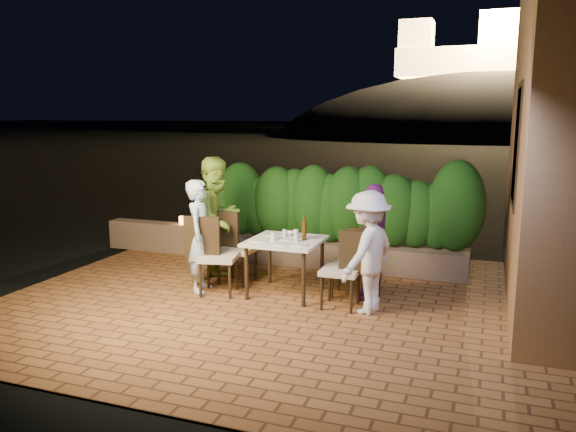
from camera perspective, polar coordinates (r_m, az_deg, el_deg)
The scene contains 31 objects.
ground at distance 6.98m, azimuth -2.41°, elevation -9.82°, with size 400.00×400.00×0.00m, color black.
terrace_floor at distance 7.44m, azimuth -0.93°, elevation -8.99°, with size 7.00×6.00×0.15m, color brown.
window_pane at distance 7.58m, azimuth 22.43°, elevation 6.64°, with size 0.08×1.00×1.40m, color black.
window_frame at distance 7.58m, azimuth 22.36°, elevation 6.65°, with size 0.06×1.15×1.55m, color black.
planter at distance 8.94m, azimuth 4.38°, elevation -3.86°, with size 4.20×0.55×0.40m, color #735E49.
hedge at distance 8.79m, azimuth 4.45°, elevation 0.88°, with size 4.00×0.70×1.10m, color #164111, non-canonical shape.
parapet at distance 10.13m, azimuth -12.21°, elevation -2.11°, with size 2.20×0.30×0.50m, color #735E49.
hill at distance 66.37m, azimuth 19.42°, elevation 4.13°, with size 52.00×40.00×22.00m, color black.
fortress at distance 66.56m, azimuth 20.18°, elevation 16.63°, with size 26.00×8.00×8.00m, color #FFCC7A, non-canonical shape.
dining_table at distance 7.51m, azimuth -0.26°, elevation -5.20°, with size 0.95×0.95×0.75m, color white, non-canonical shape.
plate_nw at distance 7.35m, azimuth -2.94°, elevation -2.48°, with size 0.24×0.24×0.01m, color white.
plate_sw at distance 7.69m, azimuth -1.69°, elevation -1.91°, with size 0.20×0.20×0.01m, color white.
plate_ne at distance 7.09m, azimuth 1.15°, elevation -2.95°, with size 0.23×0.23×0.01m, color white.
plate_se at distance 7.53m, azimuth 2.06°, elevation -2.17°, with size 0.23×0.23×0.01m, color white.
plate_centre at distance 7.45m, azimuth -0.23°, elevation -2.30°, with size 0.24×0.24×0.01m, color white.
plate_front at distance 7.12m, azimuth -0.64°, elevation -2.89°, with size 0.23×0.23×0.01m, color white.
glass_nw at distance 7.34m, azimuth -1.52°, elevation -2.08°, with size 0.07×0.07×0.12m, color silver.
glass_sw at distance 7.59m, azimuth -0.34°, elevation -1.73°, with size 0.06×0.06×0.10m, color silver.
glass_ne at distance 7.29m, azimuth 0.83°, elevation -2.22°, with size 0.06×0.06×0.10m, color silver.
glass_se at distance 7.47m, azimuth 0.83°, elevation -1.84°, with size 0.07×0.07×0.12m, color silver.
beer_bottle at distance 7.37m, azimuth 1.66°, elevation -1.18°, with size 0.06×0.06×0.33m, color #442A0B, non-canonical shape.
bowl at distance 7.68m, azimuth 0.09°, elevation -1.80°, with size 0.18×0.18×0.05m, color white.
chair_left_front at distance 7.56m, azimuth -7.09°, elevation -4.00°, with size 0.49×0.49×1.05m, color black, non-canonical shape.
chair_left_back at distance 8.02m, azimuth -5.17°, elevation -3.23°, with size 0.48×0.48×1.03m, color black, non-canonical shape.
chair_right_front at distance 7.00m, azimuth 5.35°, elevation -5.39°, with size 0.46×0.46×0.99m, color black, non-canonical shape.
chair_right_back at distance 7.45m, azimuth 6.21°, elevation -4.66°, with size 0.43×0.43×0.93m, color black, non-canonical shape.
diner_blue at distance 7.67m, azimuth -8.88°, elevation -2.01°, with size 0.56×0.37×1.53m, color silver.
diner_green at distance 8.12m, azimuth -7.18°, elevation -0.33°, with size 0.87×0.68×1.79m, color #8DB839.
diner_white at distance 6.82m, azimuth 8.11°, elevation -3.66°, with size 0.96×0.55×1.49m, color silver.
diner_purple at distance 7.33m, azimuth 8.74°, elevation -2.60°, with size 0.89×0.37×1.52m, color #6D246D.
parapet_lamp at distance 9.90m, azimuth -10.72°, elevation -0.44°, with size 0.10×0.10×0.14m, color orange.
Camera 1 is at (2.50, -6.06, 2.37)m, focal length 35.00 mm.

